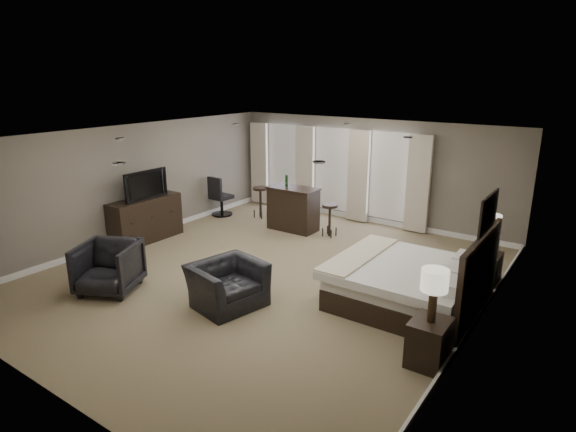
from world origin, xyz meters
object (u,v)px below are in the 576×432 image
Objects in this scene: lamp_near at (433,296)px; bar_counter at (293,209)px; desk_chair at (221,196)px; bar_stool_right at (330,220)px; armchair_far at (108,265)px; bar_stool_left at (261,202)px; nightstand_far at (485,270)px; lamp_far at (489,234)px; bed at (407,264)px; armchair_near at (227,278)px; dresser at (146,219)px; nightstand_near at (429,342)px; tv at (144,195)px.

lamp_near is 0.59× the size of bar_counter.
desk_chair is (-2.26, -0.07, 0.01)m from bar_counter.
bar_stool_right is at bearing 4.22° from bar_counter.
armchair_far is 5.09m from bar_stool_left.
bar_stool_left is 1.08m from desk_chair.
lamp_far is (0.00, 0.00, 0.67)m from nightstand_far.
lamp_near reaches higher than bar_counter.
armchair_near is at bearing -144.48° from bed.
nightstand_far is 2.97m from lamp_near.
dresser is 3.90m from armchair_near.
lamp_near reaches higher than desk_chair.
nightstand_near is 3.28m from armchair_near.
lamp_far is 6.61m from armchair_far.
lamp_far is at bearing 177.34° from desk_chair.
armchair_near is at bearing -70.73° from bar_counter.
nightstand_far is 0.37× the size of dresser.
tv is 0.92× the size of bar_counter.
nightstand_far is at bearing -12.88° from bar_stool_right.
armchair_near is 1.44× the size of bar_stool_right.
armchair_near reaches higher than nightstand_near.
nightstand_near is at bearing -90.00° from nightstand_far.
lamp_far is 0.74× the size of armchair_far.
dresser is 1.53× the size of armchair_near.
bar_counter is (2.29, 2.55, -0.53)m from tv.
nightstand_near is 0.36× the size of dresser.
bar_counter is at bearing 170.63° from nightstand_far.
nightstand_far is at bearing -9.37° from bar_counter.
armchair_far is 5.03m from bar_stool_right.
tv reaches higher than bar_stool_left.
tv is 1.37× the size of bar_stool_left.
bed is 3.60m from bar_stool_right.
nightstand_near is 0.76× the size of bar_stool_left.
lamp_far reaches higher than armchair_near.
armchair_far is 0.80× the size of bar_counter.
nightstand_near is at bearing -38.37° from bar_counter.
lamp_near is at bearing 155.55° from desk_chair.
lamp_far reaches higher than tv.
nightstand_near is 5.40m from armchair_far.
bed is 2.29× the size of armchair_far.
desk_chair reaches higher than bar_stool_left.
tv is (-6.03, -0.34, 0.35)m from bed.
desk_chair is (-3.63, 3.84, 0.05)m from armchair_near.
bar_counter is (-4.63, 3.66, 0.22)m from nightstand_near.
bar_stool_left is (1.01, 2.92, -0.08)m from dresser.
lamp_near reaches higher than nightstand_far.
lamp_near is 0.73× the size of armchair_far.
nightstand_near is 0.51× the size of bar_counter.
armchair_near is at bearing -58.16° from bar_stool_left.
nightstand_far is 0.56× the size of armchair_near.
bed reaches higher than nightstand_far.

